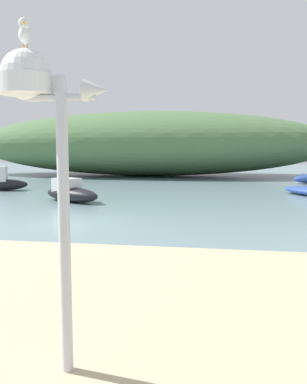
% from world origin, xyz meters
% --- Properties ---
extents(ground_plane, '(120.00, 120.00, 0.00)m').
position_xyz_m(ground_plane, '(0.00, 0.00, 0.00)').
color(ground_plane, gray).
extents(distant_hill, '(36.30, 13.11, 6.38)m').
position_xyz_m(distant_hill, '(-1.83, 26.03, 3.19)').
color(distant_hill, '#517547').
rests_on(distant_hill, ground).
extents(mast_structure, '(1.11, 0.55, 3.34)m').
position_xyz_m(mast_structure, '(3.30, -8.92, 2.97)').
color(mast_structure, silver).
rests_on(mast_structure, beach_sand).
extents(seagull_on_radar, '(0.23, 0.37, 0.26)m').
position_xyz_m(seagull_on_radar, '(3.21, -8.94, 3.68)').
color(seagull_on_radar, orange).
rests_on(seagull_on_radar, mast_structure).
extents(motorboat_near_shore, '(3.12, 1.84, 1.53)m').
position_xyz_m(motorboat_near_shore, '(-8.32, 9.95, 0.54)').
color(motorboat_near_shore, black).
rests_on(motorboat_near_shore, ground).
extents(motorboat_mid_channel, '(3.73, 2.86, 1.16)m').
position_xyz_m(motorboat_mid_channel, '(-2.00, 5.47, 0.46)').
color(motorboat_mid_channel, black).
rests_on(motorboat_mid_channel, ground).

